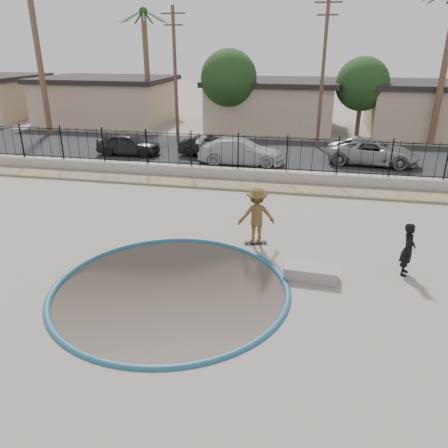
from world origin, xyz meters
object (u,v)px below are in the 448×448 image
object	(u,v)px
concrete_ledge	(311,273)
car_a	(129,144)
car_b	(209,146)
videographer	(408,249)
skateboard	(256,242)
car_d	(373,152)
car_c	(241,151)
skater	(256,218)

from	to	relation	value
concrete_ledge	car_a	bearing A→B (deg)	130.45
concrete_ledge	car_b	bearing A→B (deg)	114.75
videographer	car_a	world-z (taller)	videographer
skateboard	concrete_ledge	xyz separation A→B (m)	(1.98, -2.14, 0.14)
car_b	car_a	bearing A→B (deg)	99.37
car_d	car_a	bearing A→B (deg)	97.60
car_c	skateboard	bearing A→B (deg)	-170.47
car_b	car_d	world-z (taller)	car_d
skater	videographer	distance (m)	5.00
concrete_ledge	car_c	bearing A→B (deg)	108.54
skateboard	concrete_ledge	world-z (taller)	concrete_ledge
concrete_ledge	car_d	distance (m)	14.91
videographer	car_b	bearing A→B (deg)	49.48
skateboard	car_d	size ratio (longest dim) A/B	0.16
car_c	car_a	bearing A→B (deg)	81.83
skater	car_a	size ratio (longest dim) A/B	0.50
skater	car_a	bearing A→B (deg)	-67.86
car_a	car_c	distance (m)	7.42
videographer	car_b	world-z (taller)	videographer
videographer	car_d	xyz separation A→B (m)	(0.35, 13.64, -0.09)
videographer	concrete_ledge	bearing A→B (deg)	122.00
videographer	car_b	distance (m)	16.66
concrete_ledge	car_b	world-z (taller)	car_b
videographer	car_d	world-z (taller)	videographer
skater	skateboard	world-z (taller)	skater
skateboard	car_b	bearing A→B (deg)	94.76
skateboard	car_d	bearing A→B (deg)	51.19
car_b	car_c	bearing A→B (deg)	-119.59
concrete_ledge	car_a	distance (m)	18.20
videographer	car_c	distance (m)	14.26
skater	skateboard	size ratio (longest dim) A/B	2.45
car_c	car_d	world-z (taller)	car_c
videographer	car_b	size ratio (longest dim) A/B	0.45
concrete_ledge	skateboard	bearing A→B (deg)	132.76
skater	car_d	xyz separation A→B (m)	(5.20, 12.40, -0.25)
concrete_ledge	car_d	xyz separation A→B (m)	(3.21, 14.55, 0.56)
skateboard	car_a	bearing A→B (deg)	113.93
skater	car_b	distance (m)	13.28
videographer	car_c	xyz separation A→B (m)	(-7.28, 12.26, -0.07)
car_a	car_b	bearing A→B (deg)	-83.60
videographer	car_a	xyz separation A→B (m)	(-14.67, 12.94, -0.13)
skater	videographer	xyz separation A→B (m)	(4.85, -1.24, -0.16)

